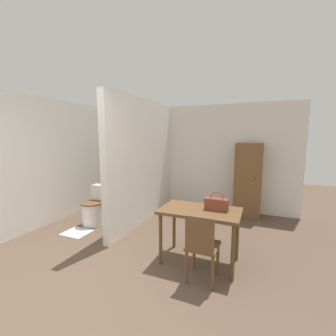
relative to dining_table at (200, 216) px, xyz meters
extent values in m
plane|color=brown|center=(-1.03, -1.44, -0.66)|extent=(16.00, 16.00, 0.00)
cube|color=white|center=(-1.03, 2.52, 0.59)|extent=(5.25, 0.12, 2.50)
cube|color=white|center=(-3.22, 0.51, 0.59)|extent=(0.12, 4.90, 2.50)
cube|color=white|center=(-1.49, 1.15, 0.59)|extent=(0.12, 2.61, 2.50)
cube|color=brown|center=(0.00, 0.00, 0.08)|extent=(1.08, 0.64, 0.04)
cylinder|color=brown|center=(-0.48, -0.26, -0.30)|extent=(0.05, 0.05, 0.72)
cylinder|color=brown|center=(0.48, -0.26, -0.30)|extent=(0.05, 0.05, 0.72)
cylinder|color=brown|center=(-0.48, 0.26, -0.30)|extent=(0.05, 0.05, 0.72)
cylinder|color=brown|center=(0.48, 0.26, -0.30)|extent=(0.05, 0.05, 0.72)
cube|color=brown|center=(0.14, -0.37, -0.23)|extent=(0.38, 0.38, 0.04)
cube|color=brown|center=(0.14, -0.55, -0.01)|extent=(0.34, 0.03, 0.40)
cylinder|color=brown|center=(-0.02, -0.22, -0.45)|extent=(0.04, 0.04, 0.42)
cylinder|color=brown|center=(0.30, -0.22, -0.45)|extent=(0.04, 0.04, 0.42)
cylinder|color=brown|center=(-0.02, -0.53, -0.45)|extent=(0.04, 0.04, 0.42)
cylinder|color=brown|center=(0.29, -0.53, -0.45)|extent=(0.04, 0.04, 0.42)
cylinder|color=white|center=(-2.32, 0.49, -0.45)|extent=(0.39, 0.39, 0.44)
cylinder|color=brown|center=(-2.32, 0.49, -0.22)|extent=(0.42, 0.42, 0.02)
cube|color=white|center=(-2.32, 0.76, -0.06)|extent=(0.32, 0.18, 0.33)
cube|color=brown|center=(0.21, 0.06, 0.18)|extent=(0.32, 0.11, 0.16)
torus|color=brown|center=(0.21, 0.06, 0.26)|extent=(0.19, 0.01, 0.19)
cube|color=brown|center=(0.50, 2.22, 0.15)|extent=(0.56, 0.44, 1.63)
sphere|color=black|center=(0.65, 1.98, 0.23)|extent=(0.02, 0.02, 0.02)
cube|color=silver|center=(-2.32, 0.06, -0.66)|extent=(0.46, 0.40, 0.01)
camera|label=1|loc=(0.73, -2.91, 1.09)|focal=24.00mm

